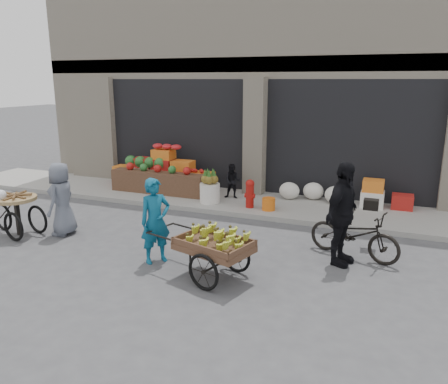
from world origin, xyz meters
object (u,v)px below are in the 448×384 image
at_px(bicycle, 354,234).
at_px(cyclist, 342,214).
at_px(banana_cart, 212,243).
at_px(vendor_woman, 155,221).
at_px(tricycle_cart, 17,209).
at_px(seated_person, 233,181).
at_px(pineapple_bin, 210,193).
at_px(vendor_grey, 62,199).
at_px(fire_hydrant, 250,192).
at_px(orange_bucket, 269,204).

xyz_separation_m(bicycle, cyclist, (-0.20, -0.40, 0.48)).
xyz_separation_m(banana_cart, vendor_woman, (-1.20, 0.25, 0.15)).
distance_m(tricycle_cart, cyclist, 6.60).
distance_m(seated_person, bicycle, 4.31).
bearing_deg(seated_person, pineapple_bin, -133.69).
xyz_separation_m(pineapple_bin, seated_person, (0.40, 0.60, 0.21)).
height_order(vendor_grey, bicycle, vendor_grey).
relative_size(pineapple_bin, seated_person, 0.56).
xyz_separation_m(seated_person, cyclist, (3.19, -3.05, 0.34)).
bearing_deg(tricycle_cart, vendor_woman, 7.21).
height_order(fire_hydrant, banana_cart, banana_cart).
height_order(banana_cart, cyclist, cyclist).
height_order(vendor_woman, vendor_grey, vendor_grey).
distance_m(seated_person, vendor_grey, 4.41).
distance_m(orange_bucket, vendor_grey, 4.73).
xyz_separation_m(banana_cart, vendor_grey, (-3.78, 0.79, 0.16)).
relative_size(pineapple_bin, tricycle_cart, 0.36).
distance_m(banana_cart, tricycle_cart, 4.65).
bearing_deg(banana_cart, orange_bucket, 107.63).
relative_size(vendor_grey, bicycle, 0.90).
bearing_deg(seated_person, fire_hydrant, -52.88).
xyz_separation_m(orange_bucket, vendor_woman, (-1.10, -3.48, 0.50)).
distance_m(vendor_woman, bicycle, 3.64).
bearing_deg(orange_bucket, banana_cart, -88.47).
height_order(orange_bucket, banana_cart, banana_cart).
height_order(seated_person, bicycle, seated_person).
bearing_deg(fire_hydrant, vendor_woman, -99.61).
height_order(fire_hydrant, seated_person, seated_person).
relative_size(orange_bucket, bicycle, 0.19).
relative_size(banana_cart, bicycle, 1.27).
bearing_deg(fire_hydrant, banana_cart, -80.99).
distance_m(fire_hydrant, tricycle_cart, 5.27).
relative_size(seated_person, cyclist, 0.50).
bearing_deg(fire_hydrant, bicycle, -36.69).
bearing_deg(orange_bucket, bicycle, -41.75).
xyz_separation_m(fire_hydrant, vendor_woman, (-0.60, -3.53, 0.27)).
xyz_separation_m(pineapple_bin, cyclist, (3.59, -2.45, 0.56)).
bearing_deg(vendor_grey, vendor_woman, 68.82).
relative_size(orange_bucket, tricycle_cart, 0.22).
bearing_deg(bicycle, cyclist, 170.50).
bearing_deg(vendor_woman, orange_bucket, 20.08).
relative_size(pineapple_bin, fire_hydrant, 0.73).
distance_m(tricycle_cart, bicycle, 6.86).
distance_m(pineapple_bin, vendor_woman, 3.64).
relative_size(orange_bucket, seated_person, 0.34).
bearing_deg(seated_person, bicycle, -48.06).
distance_m(seated_person, banana_cart, 4.62).
bearing_deg(orange_bucket, pineapple_bin, 176.42).
bearing_deg(cyclist, orange_bucket, 57.26).
relative_size(vendor_grey, cyclist, 0.84).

